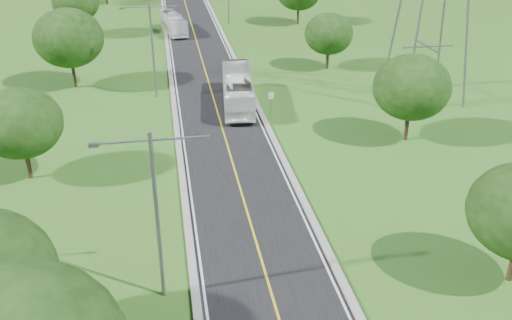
{
  "coord_description": "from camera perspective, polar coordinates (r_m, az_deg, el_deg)",
  "views": [
    {
      "loc": [
        -5.14,
        -14.03,
        21.12
      ],
      "look_at": [
        1.0,
        22.13,
        3.0
      ],
      "focal_mm": 40.0,
      "sensor_mm": 36.0,
      "label": 1
    }
  ],
  "objects": [
    {
      "name": "bus_inbound",
      "position": [
        89.79,
        -8.28,
        13.39
      ],
      "size": [
        4.01,
        10.47,
        2.85
      ],
      "primitive_type": "imported",
      "rotation": [
        0.0,
        0.0,
        0.16
      ],
      "color": "white",
      "rests_on": "road"
    },
    {
      "name": "tree_ld",
      "position": [
        90.28,
        -17.62,
        14.8
      ],
      "size": [
        6.72,
        6.72,
        7.82
      ],
      "color": "black",
      "rests_on": "ground"
    },
    {
      "name": "tree_lb",
      "position": [
        46.43,
        -22.51,
        3.43
      ],
      "size": [
        6.3,
        6.3,
        7.33
      ],
      "color": "black",
      "rests_on": "ground"
    },
    {
      "name": "speed_limit_sign",
      "position": [
        56.51,
        1.52,
        6.07
      ],
      "size": [
        0.55,
        0.09,
        2.4
      ],
      "color": "slate",
      "rests_on": "ground"
    },
    {
      "name": "ground",
      "position": [
        77.15,
        -5.53,
        10.28
      ],
      "size": [
        260.0,
        260.0,
        0.0
      ],
      "primitive_type": "plane",
      "color": "#2F5919",
      "rests_on": "ground"
    },
    {
      "name": "streetlight_near_left",
      "position": [
        30.14,
        -9.97,
        -4.38
      ],
      "size": [
        5.9,
        0.25,
        10.0
      ],
      "color": "slate",
      "rests_on": "ground"
    },
    {
      "name": "curb_right",
      "position": [
        83.27,
        -2.91,
        11.64
      ],
      "size": [
        0.5,
        150.0,
        0.22
      ],
      "primitive_type": "cube",
      "color": "gray",
      "rests_on": "ground"
    },
    {
      "name": "bus_outbound",
      "position": [
        58.93,
        -1.84,
        7.12
      ],
      "size": [
        4.1,
        12.58,
        3.44
      ],
      "primitive_type": "imported",
      "rotation": [
        0.0,
        0.0,
        3.04
      ],
      "color": "silver",
      "rests_on": "road"
    },
    {
      "name": "streetlight_mid_left",
      "position": [
        60.95,
        -10.34,
        11.45
      ],
      "size": [
        5.9,
        0.25,
        10.0
      ],
      "color": "slate",
      "rests_on": "ground"
    },
    {
      "name": "curb_left",
      "position": [
        82.74,
        -8.87,
        11.27
      ],
      "size": [
        0.5,
        150.0,
        0.22
      ],
      "primitive_type": "cube",
      "color": "gray",
      "rests_on": "ground"
    },
    {
      "name": "tree_lc",
      "position": [
        66.62,
        -18.24,
        11.51
      ],
      "size": [
        7.56,
        7.56,
        8.79
      ],
      "color": "black",
      "rests_on": "ground"
    },
    {
      "name": "tree_rc",
      "position": [
        71.04,
        7.29,
        12.42
      ],
      "size": [
        5.88,
        5.88,
        6.84
      ],
      "color": "black",
      "rests_on": "ground"
    },
    {
      "name": "tree_rb",
      "position": [
        51.44,
        15.3,
        7.03
      ],
      "size": [
        6.72,
        6.72,
        7.82
      ],
      "color": "black",
      "rests_on": "ground"
    },
    {
      "name": "road",
      "position": [
        82.92,
        -5.88,
        11.42
      ],
      "size": [
        8.0,
        150.0,
        0.06
      ],
      "primitive_type": "cube",
      "color": "black",
      "rests_on": "ground"
    }
  ]
}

